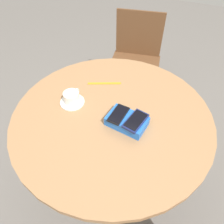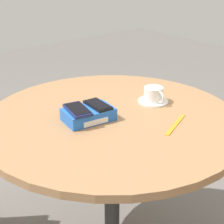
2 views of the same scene
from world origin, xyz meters
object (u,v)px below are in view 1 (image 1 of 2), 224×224
object	(u,v)px
lanyard_strap	(104,83)
chair_near_window	(135,61)
phone_box	(127,121)
phone_navy	(136,121)
coffee_cup	(71,97)
phone_black	(119,114)
saucer	(72,103)
round_table	(112,129)

from	to	relation	value
lanyard_strap	chair_near_window	world-z (taller)	chair_near_window
phone_box	chair_near_window	bearing A→B (deg)	-75.57
phone_box	phone_navy	distance (m)	0.06
chair_near_window	coffee_cup	bearing A→B (deg)	85.72
phone_black	phone_navy	bearing A→B (deg)	174.16
phone_box	phone_navy	size ratio (longest dim) A/B	1.38
phone_navy	phone_black	xyz separation A→B (m)	(0.09, -0.01, -0.00)
phone_navy	chair_near_window	size ratio (longest dim) A/B	0.18
phone_box	phone_black	size ratio (longest dim) A/B	1.56
phone_navy	saucer	bearing A→B (deg)	-5.62
coffee_cup	lanyard_strap	distance (m)	0.25
round_table	phone_navy	distance (m)	0.23
coffee_cup	lanyard_strap	world-z (taller)	coffee_cup
round_table	coffee_cup	bearing A→B (deg)	0.33
lanyard_strap	chair_near_window	size ratio (longest dim) A/B	0.23
phone_black	lanyard_strap	bearing A→B (deg)	-53.15
phone_box	coffee_cup	world-z (taller)	coffee_cup
round_table	phone_navy	xyz separation A→B (m)	(-0.14, 0.04, 0.18)
round_table	phone_box	world-z (taller)	phone_box
round_table	lanyard_strap	distance (m)	0.29
phone_black	coffee_cup	world-z (taller)	coffee_cup
round_table	chair_near_window	distance (m)	1.02
lanyard_strap	chair_near_window	distance (m)	0.83
phone_box	saucer	bearing A→B (deg)	-5.11
phone_black	phone_box	bearing A→B (deg)	177.62
phone_navy	saucer	xyz separation A→B (m)	(0.38, -0.04, -0.05)
saucer	round_table	bearing A→B (deg)	-179.07
round_table	saucer	size ratio (longest dim) A/B	7.87
phone_black	coffee_cup	bearing A→B (deg)	-6.05
phone_box	coffee_cup	distance (m)	0.34
phone_navy	saucer	size ratio (longest dim) A/B	1.13
phone_black	saucer	bearing A→B (deg)	-5.55
round_table	coffee_cup	world-z (taller)	coffee_cup
lanyard_strap	coffee_cup	bearing A→B (deg)	66.03
phone_navy	phone_black	world-z (taller)	phone_navy
phone_black	saucer	world-z (taller)	phone_black
phone_box	chair_near_window	distance (m)	1.10
saucer	coffee_cup	bearing A→B (deg)	-95.90
phone_box	phone_navy	xyz separation A→B (m)	(-0.05, 0.01, 0.03)
saucer	lanyard_strap	distance (m)	0.25
round_table	phone_navy	world-z (taller)	phone_navy
phone_box	lanyard_strap	size ratio (longest dim) A/B	1.04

